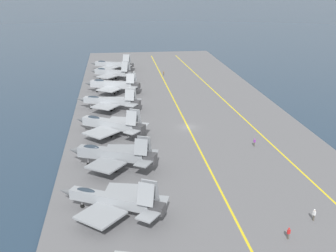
{
  "coord_description": "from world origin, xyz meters",
  "views": [
    {
      "loc": [
        -89.27,
        16.0,
        32.69
      ],
      "look_at": [
        -5.72,
        5.33,
        2.9
      ],
      "focal_mm": 45.0,
      "sensor_mm": 36.0,
      "label": 1
    }
  ],
  "objects_px": {
    "parked_jet_third": "(113,154)",
    "crew_red_vest": "(289,233)",
    "parked_jet_fourth": "(110,124)",
    "parked_jet_sixth": "(113,85)",
    "parked_jet_seventh": "(112,72)",
    "crew_brown_vest": "(164,73)",
    "parked_jet_eighth": "(113,64)",
    "crew_purple_vest": "(254,142)",
    "parked_jet_fifth": "(110,101)",
    "crew_white_vest": "(314,214)"
  },
  "relations": [
    {
      "from": "parked_jet_third",
      "to": "crew_red_vest",
      "type": "distance_m",
      "value": 33.42
    },
    {
      "from": "parked_jet_fourth",
      "to": "parked_jet_sixth",
      "type": "height_order",
      "value": "parked_jet_fourth"
    },
    {
      "from": "parked_jet_third",
      "to": "parked_jet_sixth",
      "type": "distance_m",
      "value": 52.34
    },
    {
      "from": "parked_jet_seventh",
      "to": "crew_brown_vest",
      "type": "distance_m",
      "value": 18.33
    },
    {
      "from": "parked_jet_eighth",
      "to": "crew_purple_vest",
      "type": "xyz_separation_m",
      "value": [
        -77.7,
        -28.08,
        -1.4
      ]
    },
    {
      "from": "crew_brown_vest",
      "to": "parked_jet_fifth",
      "type": "bearing_deg",
      "value": 154.4
    },
    {
      "from": "parked_jet_third",
      "to": "crew_white_vest",
      "type": "bearing_deg",
      "value": -126.72
    },
    {
      "from": "parked_jet_eighth",
      "to": "crew_purple_vest",
      "type": "distance_m",
      "value": 82.63
    },
    {
      "from": "parked_jet_third",
      "to": "crew_brown_vest",
      "type": "height_order",
      "value": "parked_jet_third"
    },
    {
      "from": "parked_jet_third",
      "to": "parked_jet_sixth",
      "type": "relative_size",
      "value": 0.97
    },
    {
      "from": "parked_jet_third",
      "to": "crew_red_vest",
      "type": "relative_size",
      "value": 9.73
    },
    {
      "from": "parked_jet_fifth",
      "to": "crew_red_vest",
      "type": "relative_size",
      "value": 10.04
    },
    {
      "from": "parked_jet_fifth",
      "to": "parked_jet_seventh",
      "type": "relative_size",
      "value": 1.12
    },
    {
      "from": "parked_jet_sixth",
      "to": "crew_brown_vest",
      "type": "bearing_deg",
      "value": -39.36
    },
    {
      "from": "crew_brown_vest",
      "to": "crew_red_vest",
      "type": "distance_m",
      "value": 98.55
    },
    {
      "from": "parked_jet_fourth",
      "to": "crew_white_vest",
      "type": "height_order",
      "value": "parked_jet_fourth"
    },
    {
      "from": "parked_jet_sixth",
      "to": "crew_brown_vest",
      "type": "distance_m",
      "value": 27.88
    },
    {
      "from": "parked_jet_fourth",
      "to": "crew_red_vest",
      "type": "bearing_deg",
      "value": -151.14
    },
    {
      "from": "parked_jet_fourth",
      "to": "crew_white_vest",
      "type": "bearing_deg",
      "value": -143.31
    },
    {
      "from": "parked_jet_fourth",
      "to": "parked_jet_seventh",
      "type": "distance_m",
      "value": 52.49
    },
    {
      "from": "parked_jet_fifth",
      "to": "crew_red_vest",
      "type": "height_order",
      "value": "parked_jet_fifth"
    },
    {
      "from": "parked_jet_fourth",
      "to": "parked_jet_fifth",
      "type": "bearing_deg",
      "value": 0.65
    },
    {
      "from": "parked_jet_fifth",
      "to": "crew_white_vest",
      "type": "relative_size",
      "value": 9.42
    },
    {
      "from": "parked_jet_fourth",
      "to": "crew_brown_vest",
      "type": "bearing_deg",
      "value": -17.85
    },
    {
      "from": "crew_red_vest",
      "to": "parked_jet_seventh",
      "type": "bearing_deg",
      "value": 13.47
    },
    {
      "from": "parked_jet_fourth",
      "to": "parked_jet_seventh",
      "type": "xyz_separation_m",
      "value": [
        52.49,
        -0.45,
        0.04
      ]
    },
    {
      "from": "parked_jet_seventh",
      "to": "crew_purple_vest",
      "type": "distance_m",
      "value": 68.92
    },
    {
      "from": "parked_jet_third",
      "to": "crew_purple_vest",
      "type": "xyz_separation_m",
      "value": [
        6.94,
        -28.37,
        -1.83
      ]
    },
    {
      "from": "parked_jet_fourth",
      "to": "crew_white_vest",
      "type": "distance_m",
      "value": 47.42
    },
    {
      "from": "parked_jet_eighth",
      "to": "crew_red_vest",
      "type": "bearing_deg",
      "value": -168.47
    },
    {
      "from": "parked_jet_sixth",
      "to": "crew_purple_vest",
      "type": "distance_m",
      "value": 53.5
    },
    {
      "from": "parked_jet_fourth",
      "to": "parked_jet_seventh",
      "type": "bearing_deg",
      "value": -0.49
    },
    {
      "from": "crew_red_vest",
      "to": "crew_brown_vest",
      "type": "bearing_deg",
      "value": 2.79
    },
    {
      "from": "parked_jet_third",
      "to": "parked_jet_fourth",
      "type": "bearing_deg",
      "value": 1.54
    },
    {
      "from": "parked_jet_seventh",
      "to": "crew_red_vest",
      "type": "xyz_separation_m",
      "value": [
        -94.3,
        -22.59,
        -1.58
      ]
    },
    {
      "from": "crew_white_vest",
      "to": "crew_brown_vest",
      "type": "xyz_separation_m",
      "value": [
        94.63,
        10.09,
        -0.09
      ]
    },
    {
      "from": "crew_brown_vest",
      "to": "crew_purple_vest",
      "type": "height_order",
      "value": "crew_purple_vest"
    },
    {
      "from": "parked_jet_seventh",
      "to": "crew_white_vest",
      "type": "height_order",
      "value": "parked_jet_seventh"
    },
    {
      "from": "crew_brown_vest",
      "to": "crew_red_vest",
      "type": "height_order",
      "value": "crew_red_vest"
    },
    {
      "from": "crew_purple_vest",
      "to": "crew_red_vest",
      "type": "bearing_deg",
      "value": 169.57
    },
    {
      "from": "parked_jet_third",
      "to": "parked_jet_fourth",
      "type": "height_order",
      "value": "parked_jet_third"
    },
    {
      "from": "crew_white_vest",
      "to": "parked_jet_eighth",
      "type": "bearing_deg",
      "value": 14.65
    },
    {
      "from": "parked_jet_fifth",
      "to": "parked_jet_fourth",
      "type": "bearing_deg",
      "value": -179.35
    },
    {
      "from": "parked_jet_seventh",
      "to": "parked_jet_eighth",
      "type": "bearing_deg",
      "value": -1.19
    },
    {
      "from": "parked_jet_third",
      "to": "crew_white_vest",
      "type": "distance_m",
      "value": 34.8
    },
    {
      "from": "parked_jet_sixth",
      "to": "crew_purple_vest",
      "type": "bearing_deg",
      "value": -148.11
    },
    {
      "from": "parked_jet_third",
      "to": "parked_jet_eighth",
      "type": "height_order",
      "value": "parked_jet_third"
    },
    {
      "from": "parked_jet_fifth",
      "to": "crew_purple_vest",
      "type": "distance_m",
      "value": 40.66
    },
    {
      "from": "parked_jet_seventh",
      "to": "parked_jet_third",
      "type": "bearing_deg",
      "value": -179.99
    },
    {
      "from": "parked_jet_seventh",
      "to": "parked_jet_fourth",
      "type": "bearing_deg",
      "value": 179.51
    }
  ]
}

